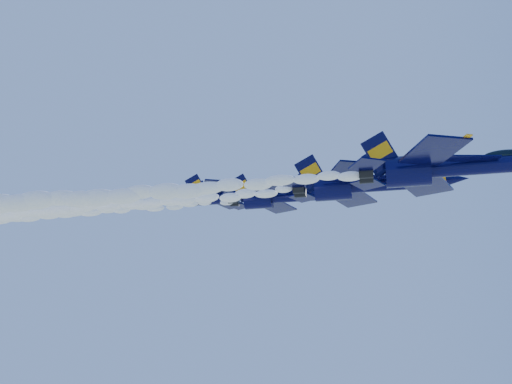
% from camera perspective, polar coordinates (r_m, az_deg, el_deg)
% --- Properties ---
extents(jet_lead, '(18.84, 15.45, 7.00)m').
position_cam_1_polar(jet_lead, '(54.78, 18.81, 2.37)').
color(jet_lead, black).
extents(smoke_trail_jet_lead, '(51.30, 2.55, 2.30)m').
position_cam_1_polar(smoke_trail_jet_lead, '(59.94, -14.88, -0.38)').
color(smoke_trail_jet_lead, white).
extents(jet_second, '(18.59, 15.25, 6.91)m').
position_cam_1_polar(jet_second, '(62.93, 11.08, 0.76)').
color(jet_second, black).
extents(smoke_trail_jet_second, '(51.30, 2.52, 2.27)m').
position_cam_1_polar(smoke_trail_jet_second, '(71.01, -17.08, -1.47)').
color(smoke_trail_jet_second, white).
extents(jet_third, '(16.74, 13.73, 6.22)m').
position_cam_1_polar(jet_third, '(73.39, 2.83, -0.45)').
color(jet_third, black).
extents(smoke_trail_jet_third, '(51.30, 2.27, 2.04)m').
position_cam_1_polar(smoke_trail_jet_third, '(84.31, -19.80, -2.15)').
color(smoke_trail_jet_third, white).
extents(jet_fourth, '(16.08, 13.19, 5.97)m').
position_cam_1_polar(jet_fourth, '(79.96, -2.33, -0.20)').
color(jet_fourth, black).
extents(smoke_trail_jet_fourth, '(51.30, 2.18, 1.96)m').
position_cam_1_polar(smoke_trail_jet_fourth, '(92.76, -22.27, -1.76)').
color(smoke_trail_jet_fourth, white).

